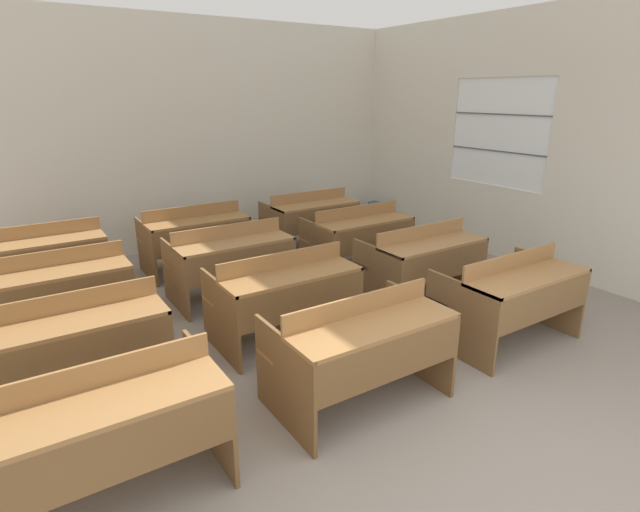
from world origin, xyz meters
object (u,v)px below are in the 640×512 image
at_px(bench_front_left, 104,425).
at_px(bench_back_center, 195,235).
at_px(bench_front_center, 361,345).
at_px(bench_back_right, 311,217).
at_px(bench_second_right, 423,259).
at_px(bench_third_left, 57,290).
at_px(bench_back_left, 43,257).
at_px(bench_second_left, 75,342).
at_px(bench_third_right, 358,235).
at_px(wastepaper_bin, 374,212).
at_px(bench_third_center, 230,258).
at_px(bench_front_right, 511,294).
at_px(bench_second_center, 285,292).

xyz_separation_m(bench_front_left, bench_back_center, (1.74, 3.44, 0.00)).
xyz_separation_m(bench_front_center, bench_back_right, (1.74, 3.48, 0.00)).
height_order(bench_front_center, bench_second_right, same).
distance_m(bench_second_right, bench_third_left, 3.66).
bearing_deg(bench_third_left, bench_back_right, 18.01).
height_order(bench_back_left, bench_back_center, same).
height_order(bench_front_left, bench_second_left, same).
bearing_deg(bench_third_right, bench_second_left, -161.69).
bearing_deg(wastepaper_bin, bench_third_left, -160.75).
bearing_deg(bench_second_right, bench_back_right, 90.13).
bearing_deg(bench_third_right, wastepaper_bin, 46.37).
distance_m(bench_second_left, bench_back_right, 4.16).
bearing_deg(bench_second_right, bench_back_left, 146.19).
relative_size(bench_third_right, wastepaper_bin, 3.44).
bearing_deg(bench_back_center, bench_third_center, -90.01).
height_order(bench_front_center, bench_back_right, same).
distance_m(bench_back_right, wastepaper_bin, 1.92).
distance_m(bench_second_right, bench_third_right, 1.15).
bearing_deg(bench_third_center, bench_front_right, -53.55).
xyz_separation_m(bench_front_right, bench_second_right, (0.03, 1.16, 0.00)).
xyz_separation_m(bench_second_center, bench_back_center, (-0.02, 2.31, 0.00)).
height_order(bench_front_right, wastepaper_bin, bench_front_right).
height_order(bench_second_center, bench_back_center, same).
relative_size(bench_second_left, bench_back_left, 1.00).
height_order(bench_front_right, bench_third_right, same).
bearing_deg(bench_front_right, bench_back_right, 89.63).
distance_m(bench_second_center, bench_third_center, 1.18).
distance_m(bench_third_right, bench_back_center, 2.09).
height_order(bench_front_center, bench_second_center, same).
bearing_deg(bench_front_right, bench_third_left, 145.83).
distance_m(bench_front_left, bench_back_center, 3.85).
distance_m(bench_front_center, bench_second_left, 2.09).
height_order(bench_third_center, bench_back_left, same).
bearing_deg(bench_front_right, bench_third_center, 126.45).
distance_m(bench_second_center, bench_back_center, 2.31).
height_order(bench_front_center, bench_third_right, same).
distance_m(bench_front_right, bench_third_right, 2.31).
bearing_deg(bench_second_center, bench_front_center, -91.04).
bearing_deg(bench_front_right, bench_front_left, 179.68).
xyz_separation_m(bench_back_center, bench_back_right, (1.74, 0.00, 0.00)).
bearing_deg(bench_back_center, bench_second_left, -126.94).
xyz_separation_m(bench_back_right, wastepaper_bin, (1.76, 0.70, -0.29)).
xyz_separation_m(bench_front_right, bench_second_center, (-1.70, 1.15, 0.00)).
bearing_deg(bench_second_right, wastepaper_bin, 59.64).
distance_m(bench_second_left, bench_back_center, 2.87).
bearing_deg(bench_front_right, bench_second_left, 161.39).
relative_size(bench_back_center, bench_back_right, 1.00).
bearing_deg(bench_back_right, bench_second_left, -146.49).
xyz_separation_m(bench_second_left, bench_back_right, (3.47, 2.30, 0.00)).
bearing_deg(bench_second_left, bench_back_left, 89.86).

